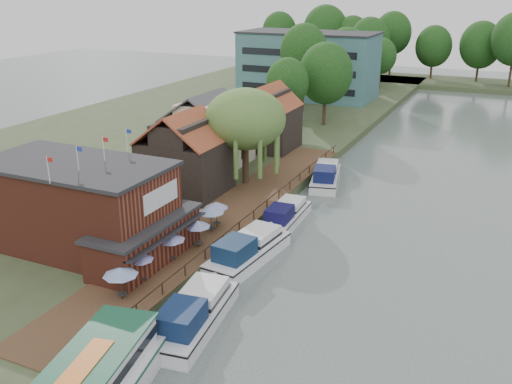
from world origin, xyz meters
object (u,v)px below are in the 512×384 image
at_px(cruiser_2, 286,212).
at_px(umbrella_1, 141,268).
at_px(umbrella_0, 121,283).
at_px(umbrella_4, 211,219).
at_px(pub, 97,209).
at_px(cottage_c, 268,117).
at_px(hotel_block, 308,65).
at_px(cottage_b, 207,129).
at_px(cruiser_0, 194,310).
at_px(swan, 138,340).
at_px(umbrella_2, 171,248).
at_px(umbrella_5, 217,214).
at_px(umbrella_3, 198,234).
at_px(cottage_a, 185,153).
at_px(willow, 245,137).
at_px(cruiser_1, 248,247).
at_px(cruiser_3, 326,173).

bearing_deg(cruiser_2, umbrella_1, -107.03).
bearing_deg(umbrella_0, umbrella_4, 89.79).
xyz_separation_m(umbrella_0, umbrella_1, (-0.15, 2.47, 0.00)).
relative_size(pub, cottage_c, 2.35).
xyz_separation_m(hotel_block, cottage_b, (4.00, -46.00, -1.90)).
height_order(pub, cruiser_0, pub).
bearing_deg(umbrella_0, umbrella_1, 93.38).
relative_size(cottage_c, swan, 19.32).
xyz_separation_m(umbrella_2, umbrella_5, (-0.03, 7.49, 0.00)).
xyz_separation_m(umbrella_2, umbrella_3, (0.60, 3.14, 0.00)).
distance_m(umbrella_3, swan, 12.36).
height_order(cottage_a, cottage_c, same).
bearing_deg(willow, umbrella_4, -76.88).
xyz_separation_m(umbrella_2, cruiser_0, (5.45, -5.63, -0.98)).
bearing_deg(cottage_b, pub, -80.91).
xyz_separation_m(cottage_b, willow, (7.50, -5.00, 0.96)).
height_order(cottage_b, swan, cottage_b).
distance_m(umbrella_1, umbrella_3, 6.91).
xyz_separation_m(umbrella_0, cruiser_2, (4.26, 19.37, -1.16)).
relative_size(cottage_b, cruiser_1, 0.90).
xyz_separation_m(cruiser_1, cruiser_2, (-0.17, 8.61, -0.18)).
distance_m(cottage_b, umbrella_1, 30.18).
height_order(pub, umbrella_0, pub).
distance_m(cottage_a, umbrella_0, 22.18).
relative_size(hotel_block, cruiser_2, 2.71).
height_order(willow, umbrella_0, willow).
distance_m(cottage_b, cruiser_0, 34.25).
bearing_deg(cottage_c, umbrella_4, -76.41).
distance_m(umbrella_0, umbrella_4, 12.49).
bearing_deg(cruiser_3, pub, -125.03).
distance_m(hotel_block, cruiser_2, 60.58).
bearing_deg(cottage_a, cruiser_3, 44.67).
distance_m(cottage_b, umbrella_3, 24.19).
bearing_deg(umbrella_4, umbrella_5, 96.33).
distance_m(hotel_block, cruiser_0, 78.85).
bearing_deg(hotel_block, cruiser_0, -75.34).
xyz_separation_m(pub, hotel_block, (-8.00, 71.00, 2.50)).
relative_size(hotel_block, cruiser_0, 2.39).
height_order(cottage_b, cruiser_0, cottage_b).
xyz_separation_m(cottage_c, umbrella_0, (6.52, -39.65, -2.96)).
distance_m(willow, umbrella_0, 26.12).
xyz_separation_m(umbrella_0, umbrella_3, (0.54, 9.34, 0.00)).
height_order(umbrella_0, umbrella_5, same).
height_order(umbrella_1, swan, umbrella_1).
relative_size(willow, cruiser_1, 0.98).
distance_m(umbrella_3, cruiser_1, 4.26).
bearing_deg(cottage_b, cruiser_0, -62.13).
bearing_deg(cottage_a, umbrella_5, -43.11).
distance_m(cottage_c, cruiser_1, 31.15).
xyz_separation_m(hotel_block, cruiser_2, (18.78, -57.28, -6.02)).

